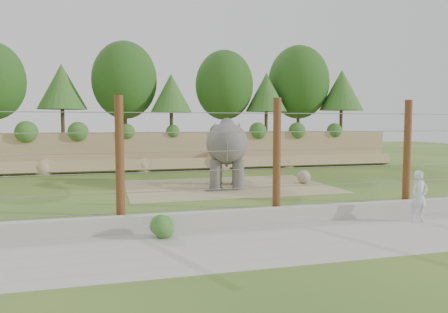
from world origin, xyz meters
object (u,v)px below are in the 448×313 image
object	(u,v)px
barrier_fence	(277,159)
elephant	(227,153)
stone_ball	(304,177)
zookeeper	(419,196)

from	to	relation	value
barrier_fence	elephant	bearing A→B (deg)	86.88
stone_ball	zookeeper	world-z (taller)	zookeeper
stone_ball	barrier_fence	distance (m)	8.91
stone_ball	barrier_fence	bearing A→B (deg)	-121.60
elephant	stone_ball	distance (m)	4.39
stone_ball	zookeeper	bearing A→B (deg)	-91.93
zookeeper	barrier_fence	bearing A→B (deg)	159.61
elephant	stone_ball	bearing A→B (deg)	16.67
stone_ball	elephant	bearing A→B (deg)	-179.21
elephant	zookeeper	world-z (taller)	elephant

